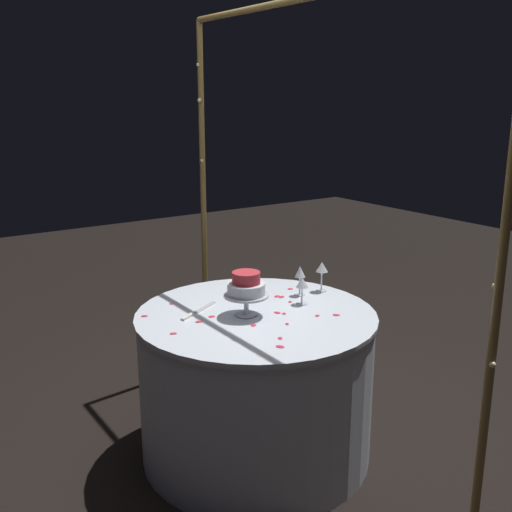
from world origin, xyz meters
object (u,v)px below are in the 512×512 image
object	(u,v)px
decorative_arch	(312,160)
main_table	(256,384)
wine_glass_0	(302,284)
wine_glass_1	(322,269)
wine_glass_2	(300,274)
cake_knife	(197,312)
tiered_cake	(246,287)

from	to	relation	value
decorative_arch	main_table	bearing A→B (deg)	-90.21
wine_glass_0	wine_glass_1	bearing A→B (deg)	115.31
wine_glass_0	wine_glass_2	bearing A→B (deg)	145.60
main_table	cake_knife	xyz separation A→B (m)	(-0.17, -0.24, 0.39)
wine_glass_0	wine_glass_1	world-z (taller)	wine_glass_1
wine_glass_0	wine_glass_1	distance (m)	0.25
main_table	cake_knife	bearing A→B (deg)	-126.09
main_table	wine_glass_2	xyz separation A→B (m)	(-0.09, 0.35, 0.50)
wine_glass_1	wine_glass_0	bearing A→B (deg)	-64.69
tiered_cake	cake_knife	distance (m)	0.28
cake_knife	wine_glass_2	bearing A→B (deg)	82.38
cake_knife	decorative_arch	bearing A→B (deg)	73.03
decorative_arch	wine_glass_1	xyz separation A→B (m)	(-0.08, 0.16, -0.60)
wine_glass_0	wine_glass_1	size ratio (longest dim) A/B	0.86
main_table	decorative_arch	bearing A→B (deg)	89.79
wine_glass_1	cake_knife	bearing A→B (deg)	-97.04
wine_glass_0	main_table	bearing A→B (deg)	-94.92
main_table	wine_glass_1	xyz separation A→B (m)	(-0.08, 0.49, 0.51)
tiered_cake	wine_glass_1	size ratio (longest dim) A/B	1.33
decorative_arch	cake_knife	distance (m)	0.94
wine_glass_1	decorative_arch	bearing A→B (deg)	-62.61
tiered_cake	wine_glass_2	bearing A→B (deg)	102.82
wine_glass_0	wine_glass_1	xyz separation A→B (m)	(-0.11, 0.22, 0.02)
decorative_arch	wine_glass_0	world-z (taller)	decorative_arch
wine_glass_2	tiered_cake	bearing A→B (deg)	-77.18
main_table	wine_glass_2	bearing A→B (deg)	104.98
decorative_arch	wine_glass_2	world-z (taller)	decorative_arch
main_table	wine_glass_1	size ratio (longest dim) A/B	7.21
decorative_arch	wine_glass_0	distance (m)	0.63
tiered_cake	wine_glass_1	xyz separation A→B (m)	(-0.08, 0.55, -0.02)
wine_glass_2	wine_glass_0	bearing A→B (deg)	-34.40
main_table	wine_glass_0	bearing A→B (deg)	85.08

